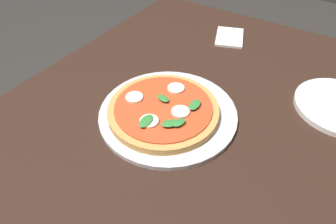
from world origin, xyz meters
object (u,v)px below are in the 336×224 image
dining_table (179,159)px  napkin (229,37)px  serving_tray (168,113)px  pizza (163,110)px

dining_table → napkin: 0.50m
serving_tray → napkin: size_ratio=2.63×
serving_tray → napkin: bearing=3.8°
pizza → napkin: pizza is taller
dining_table → pizza: (0.03, 0.06, 0.12)m
dining_table → pizza: 0.14m
dining_table → napkin: size_ratio=10.40×
dining_table → pizza: size_ratio=4.98×
serving_tray → napkin: 0.44m
dining_table → napkin: bearing=10.3°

